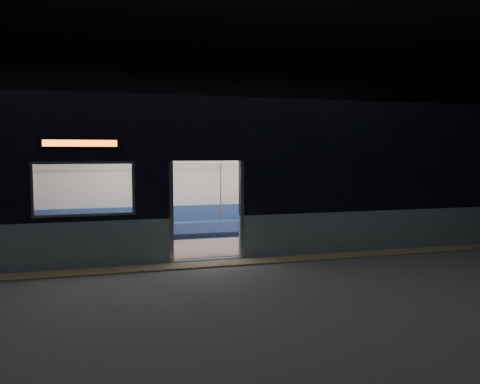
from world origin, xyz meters
name	(u,v)px	position (x,y,z in m)	size (l,w,h in m)	color
station_floor	(220,272)	(0.00, 0.00, -0.01)	(24.00, 14.00, 0.01)	#47494C
station_envelope	(219,73)	(0.00, 0.00, 3.66)	(24.00, 14.00, 5.00)	black
tactile_strip	(213,264)	(0.00, 0.55, 0.01)	(22.80, 0.50, 0.03)	#8C7F59
metro_car	(192,168)	(0.00, 2.54, 1.85)	(18.00, 3.04, 3.35)	#8C9AA7
passenger	(260,206)	(1.99, 3.55, 0.79)	(0.44, 0.70, 1.36)	black
handbag	(262,212)	(1.98, 3.33, 0.67)	(0.25, 0.22, 0.13)	black
transit_map	(344,179)	(4.61, 3.85, 1.47)	(0.99, 0.03, 0.64)	white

